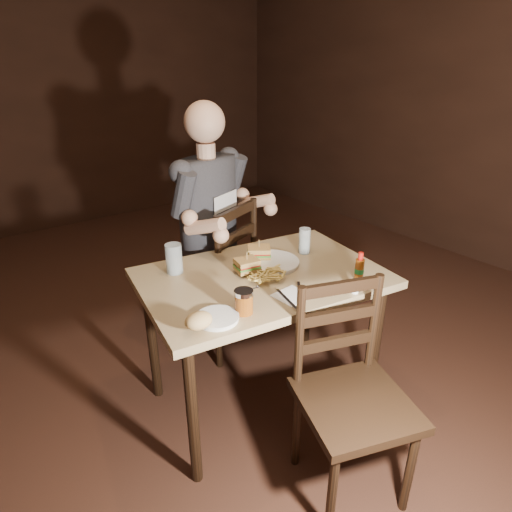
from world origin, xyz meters
TOP-DOWN VIEW (x-y plane):
  - room_shell at (0.00, 0.00)m, footprint 7.00×7.00m
  - main_table at (0.25, -0.07)m, footprint 1.26×0.95m
  - chair_far at (0.32, 0.54)m, footprint 0.60×0.62m
  - chair_near at (0.21, -0.71)m, footprint 0.56×0.58m
  - diner at (0.34, 0.50)m, footprint 0.72×0.64m
  - dinner_plate at (0.35, -0.01)m, footprint 0.32×0.32m
  - sandwich_left at (0.33, 0.07)m, footprint 0.15×0.14m
  - sandwich_right at (0.19, -0.01)m, footprint 0.12×0.11m
  - fries_pile at (0.22, -0.14)m, footprint 0.24×0.19m
  - ketchup_dollop at (0.24, -0.05)m, footprint 0.04×0.04m
  - glass_left at (-0.08, 0.21)m, footprint 0.09×0.09m
  - glass_right at (0.59, -0.00)m, footprint 0.07×0.07m
  - hot_sauce at (0.58, -0.38)m, footprint 0.05×0.05m
  - salt_shaker at (0.46, -0.46)m, footprint 0.04×0.04m
  - syrup_dispenser at (-0.03, -0.29)m, footprint 0.09×0.09m
  - napkin at (0.22, -0.31)m, footprint 0.15×0.14m
  - knife at (0.17, -0.34)m, footprint 0.07×0.23m
  - fork at (0.27, -0.31)m, footprint 0.12×0.15m
  - side_plate at (-0.15, -0.27)m, footprint 0.20×0.20m
  - bread_roll at (-0.24, -0.29)m, footprint 0.12×0.11m

SIDE VIEW (x-z plane):
  - chair_near at x=0.21m, z-range 0.00..0.92m
  - chair_far at x=0.32m, z-range 0.00..0.98m
  - main_table at x=0.25m, z-range 0.30..1.07m
  - napkin at x=0.22m, z-range 0.77..0.77m
  - knife at x=0.17m, z-range 0.77..0.78m
  - fork at x=0.27m, z-range 0.77..0.78m
  - side_plate at x=-0.15m, z-range 0.77..0.78m
  - dinner_plate at x=0.35m, z-range 0.77..0.79m
  - ketchup_dollop at x=0.24m, z-range 0.79..0.80m
  - salt_shaker at x=0.46m, z-range 0.77..0.83m
  - fries_pile at x=0.22m, z-range 0.79..0.82m
  - bread_roll at x=-0.24m, z-range 0.78..0.85m
  - syrup_dispenser at x=-0.03m, z-range 0.77..0.87m
  - sandwich_right at x=0.19m, z-range 0.79..0.88m
  - sandwich_left at x=0.33m, z-range 0.79..0.89m
  - hot_sauce at x=0.58m, z-range 0.77..0.91m
  - glass_right at x=0.59m, z-range 0.77..0.91m
  - glass_left at x=-0.08m, z-range 0.77..0.92m
  - diner at x=0.34m, z-range 0.50..1.53m
  - room_shell at x=0.00m, z-range -2.10..4.90m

